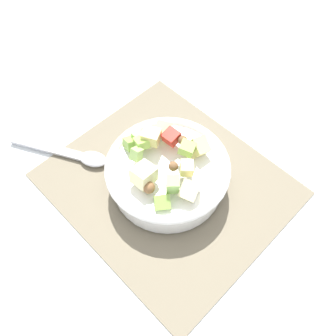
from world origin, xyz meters
name	(u,v)px	position (x,y,z in m)	size (l,w,h in m)	color
ground_plane	(168,184)	(0.00, 0.00, 0.00)	(2.40, 2.40, 0.00)	silver
placemat	(168,183)	(0.00, 0.00, 0.00)	(0.43, 0.37, 0.01)	#756B56
salad_bowl	(168,170)	(0.00, 0.00, 0.04)	(0.23, 0.23, 0.10)	white
serving_spoon	(73,154)	(-0.18, -0.09, 0.01)	(0.20, 0.12, 0.01)	#B7B7BC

